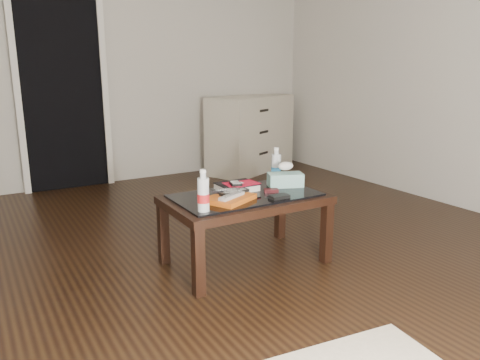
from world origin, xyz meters
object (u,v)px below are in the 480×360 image
object	(u,v)px
water_bottle_left	(203,190)
water_bottle_right	(276,164)
tissue_box	(285,180)
coffee_table	(245,204)
dresser	(251,134)
textbook	(237,187)

from	to	relation	value
water_bottle_left	water_bottle_right	bearing A→B (deg)	26.55
tissue_box	water_bottle_right	bearing A→B (deg)	98.96
coffee_table	water_bottle_left	size ratio (longest dim) A/B	4.20
coffee_table	dresser	distance (m)	2.80
dresser	textbook	distance (m)	2.70
dresser	coffee_table	bearing A→B (deg)	-147.05
dresser	tissue_box	bearing A→B (deg)	-141.22
water_bottle_right	tissue_box	xyz separation A→B (m)	(-0.03, -0.16, -0.07)
coffee_table	textbook	size ratio (longest dim) A/B	4.00
coffee_table	dresser	size ratio (longest dim) A/B	0.77
coffee_table	tissue_box	distance (m)	0.36
textbook	tissue_box	bearing A→B (deg)	-13.43
dresser	textbook	bearing A→B (deg)	-148.27
textbook	tissue_box	xyz separation A→B (m)	(0.33, -0.08, 0.02)
coffee_table	dresser	xyz separation A→B (m)	(1.51, 2.36, 0.05)
tissue_box	coffee_table	bearing A→B (deg)	-152.59
dresser	water_bottle_left	distance (m)	3.17
coffee_table	textbook	bearing A→B (deg)	87.44
water_bottle_right	tissue_box	bearing A→B (deg)	-102.25
water_bottle_left	water_bottle_right	xyz separation A→B (m)	(0.75, 0.38, 0.00)
coffee_table	water_bottle_left	bearing A→B (deg)	-154.76
water_bottle_left	tissue_box	size ratio (longest dim) A/B	1.03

